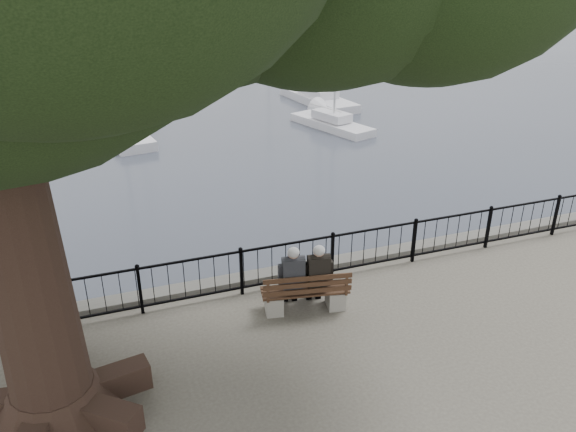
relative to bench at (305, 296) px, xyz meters
name	(u,v)px	position (x,y,z in m)	size (l,w,h in m)	color
harbor	(280,293)	(0.00, 1.49, -0.81)	(260.00, 260.00, 1.20)	#4B4A44
railing	(288,262)	(0.00, 0.99, 0.25)	(22.06, 0.06, 1.00)	black
bench	(305,296)	(0.00, 0.00, 0.00)	(1.76, 0.81, 0.89)	slate
person_left	(292,280)	(-0.22, 0.14, 0.34)	(0.48, 0.75, 1.42)	black
person_right	(317,278)	(0.25, 0.05, 0.34)	(0.48, 0.75, 1.42)	black
lion_monument	(136,20)	(2.00, 48.43, 0.75)	(5.56, 5.56, 8.31)	#4B4A44
sailboat_b	(122,129)	(-2.12, 16.84, -0.96)	(2.38, 5.72, 12.38)	silver
sailboat_c	(332,122)	(7.26, 14.99, -1.03)	(2.67, 4.77, 8.50)	silver
sailboat_d	(318,98)	(8.62, 19.87, -0.99)	(2.47, 6.11, 11.46)	silver
sailboat_f	(136,82)	(-0.41, 27.55, -0.95)	(3.48, 6.30, 13.21)	silver
sailboat_g	(267,62)	(9.61, 32.12, -0.97)	(3.31, 6.37, 12.33)	silver
sailboat_h	(49,56)	(-5.66, 40.24, -0.97)	(3.58, 5.75, 11.95)	silver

